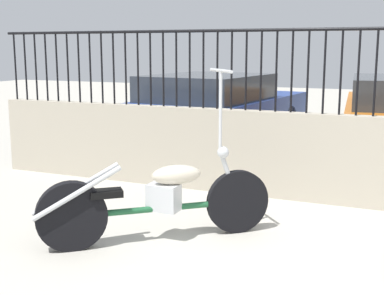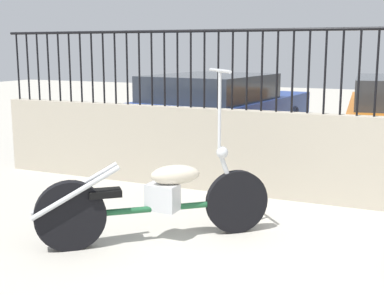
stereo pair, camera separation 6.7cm
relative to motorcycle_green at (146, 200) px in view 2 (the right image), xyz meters
name	(u,v)px [view 2 (the right image)]	position (x,y,z in m)	size (l,w,h in m)	color
motorcycle_green	(146,200)	(0.00, 0.00, 0.00)	(1.72, 1.49, 1.54)	black
car_blue	(215,110)	(-1.18, 4.61, 0.27)	(2.37, 4.64, 1.27)	black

